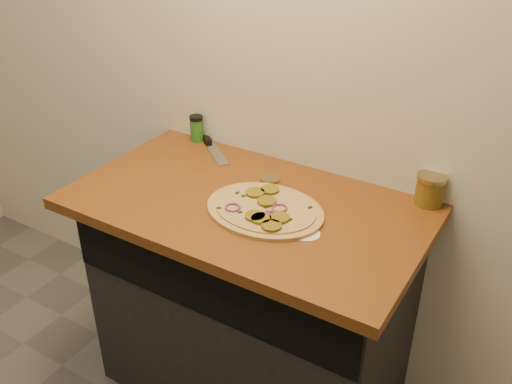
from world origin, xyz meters
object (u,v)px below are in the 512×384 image
Objects in this scene: pizza at (265,209)px; salsa_jar at (430,189)px; spice_shaker at (197,128)px; chefs_knife at (210,144)px.

pizza is 3.91× the size of salsa_jar.
spice_shaker is (-0.96, 0.00, 0.00)m from salsa_jar.
salsa_jar is at bearing -0.00° from spice_shaker.
salsa_jar is (0.44, 0.33, 0.04)m from pizza.
spice_shaker is at bearing 147.43° from pizza.
spice_shaker is at bearing 171.11° from chefs_knife.
chefs_knife is 2.58× the size of salsa_jar.
pizza is 0.62m from spice_shaker.
salsa_jar reaches higher than chefs_knife.
chefs_knife is at bearing -8.89° from spice_shaker.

